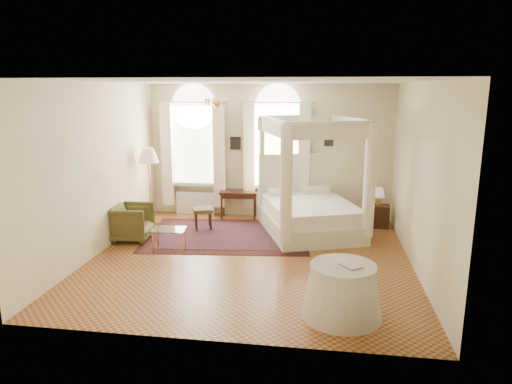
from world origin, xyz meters
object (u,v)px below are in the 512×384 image
Objects in this scene: writing_desk at (239,195)px; stool at (203,212)px; coffee_table at (169,231)px; canopy_bed at (310,208)px; floor_lamp at (148,159)px; side_table at (342,291)px; nightstand at (381,216)px; armchair at (131,222)px.

stool is at bearing -121.86° from writing_desk.
stool is at bearing 78.52° from coffee_table.
coffee_table is at bearing -150.50° from canopy_bed.
canopy_bed reaches higher than coffee_table.
coffee_table is (-0.30, -1.49, -0.02)m from stool.
floor_lamp is (-1.33, 0.20, 1.15)m from stool.
side_table is (0.56, -3.81, -0.20)m from canopy_bed.
nightstand is at bearing 5.79° from floor_lamp.
nightstand is at bearing 27.02° from coffee_table.
stool is 0.81× the size of coffee_table.
canopy_bed reaches higher than side_table.
coffee_table is at bearing 145.81° from side_table.
writing_desk is at bearing 116.38° from side_table.
side_table reaches higher than coffee_table.
canopy_bed is 1.78m from nightstand.
armchair is at bearing 152.72° from coffee_table.
armchair reaches higher than coffee_table.
side_table is at bearing -81.60° from canopy_bed.
writing_desk is 2.70m from coffee_table.
nightstand is at bearing 10.38° from stool.
canopy_bed is at bearing -28.16° from writing_desk.
side_table reaches higher than stool.
writing_desk reaches higher than stool.
writing_desk reaches higher than nightstand.
floor_lamp reaches higher than side_table.
writing_desk is at bearing 23.11° from floor_lamp.
floor_lamp is (-1.97, -0.84, 0.98)m from writing_desk.
stool is 0.65× the size of armchair.
armchair is 1.23× the size of coffee_table.
nightstand is 3.46m from writing_desk.
canopy_bed is 5.38× the size of nightstand.
nightstand reaches higher than stool.
armchair is at bearing -162.48° from nightstand.
floor_lamp is 5.98m from side_table.
nightstand is at bearing 22.56° from canopy_bed.
nightstand is at bearing -77.78° from armchair.
coffee_table is 0.38× the size of floor_lamp.
floor_lamp reaches higher than armchair.
side_table is at bearing -34.19° from coffee_table.
canopy_bed is at bearing 98.40° from side_table.
coffee_table is at bearing -122.57° from armchair.
writing_desk is at bearing -49.92° from armchair.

